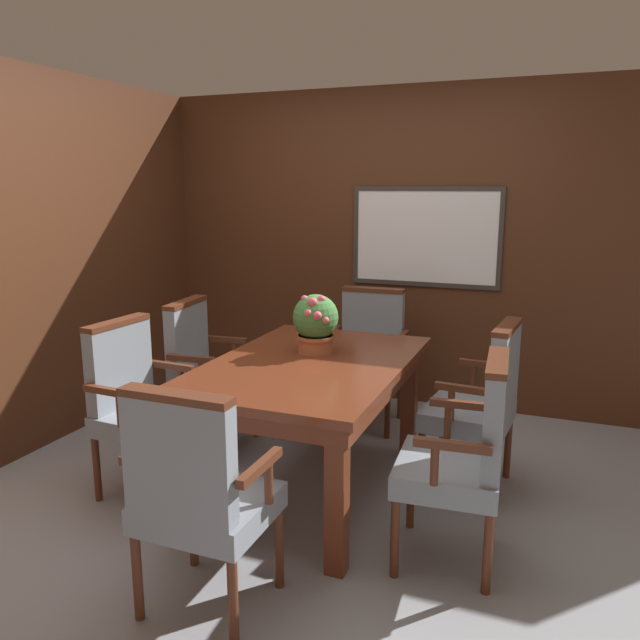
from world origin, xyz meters
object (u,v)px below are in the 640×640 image
Objects in this scene: chair_left_far at (204,367)px; chair_right_near at (466,451)px; chair_head_far at (368,350)px; chair_left_near at (138,399)px; chair_right_far at (482,399)px; chair_head_near at (198,490)px; dining_table at (310,379)px; potted_plant at (316,322)px.

chair_left_far and chair_right_near have the same top height.
chair_right_near is at bearing -60.54° from chair_head_far.
chair_left_near is at bearing -95.46° from chair_right_near.
chair_right_far is 1.00× the size of chair_right_near.
chair_right_near is at bearing -140.08° from chair_head_near.
chair_left_near is 1.93m from chair_right_far.
chair_left_near is at bearing -63.53° from chair_right_far.
dining_table is at bearing -116.83° from chair_left_far.
chair_left_near is at bearing -160.01° from dining_table.
chair_head_near is at bearing -90.48° from dining_table.
dining_table is at bearing -90.72° from chair_head_far.
chair_right_far is at bearing -42.73° from chair_head_far.
chair_head_near is 1.73m from chair_left_far.
chair_right_far is at bearing -94.85° from chair_left_far.
dining_table is at bearing -66.61° from chair_left_near.
potted_plant is (-0.02, -0.98, 0.40)m from chair_head_far.
chair_head_far and chair_right_far have the same top height.
chair_head_far is 1.00× the size of chair_right_near.
chair_right_near is at bearing -22.49° from dining_table.
dining_table is 1.59× the size of chair_right_near.
chair_head_near is 1.00× the size of chair_left_far.
chair_left_far is 1.00× the size of chair_right_far.
chair_head_far is at bearing -125.96° from chair_right_far.
chair_left_far is 1.79m from chair_right_far.
chair_head_far is 1.80m from chair_right_near.
chair_head_near is (-0.01, -1.13, -0.12)m from dining_table.
chair_head_near is 2.30m from chair_head_far.
chair_right_far is (0.89, 0.37, -0.12)m from dining_table.
chair_head_far reaches higher than dining_table.
dining_table is 0.97m from chair_right_far.
chair_head_far is at bearing 88.88° from potted_plant.
chair_left_near reaches higher than dining_table.
chair_left_far is at bearing -138.95° from chair_head_far.
chair_left_far is (0.01, 0.68, 0.00)m from chair_left_near.
chair_head_far is (-0.01, 2.30, 0.00)m from chair_head_near.
dining_table is 0.99m from chair_right_near.
chair_head_near reaches higher than dining_table.
chair_head_far and chair_right_near have the same top height.
chair_right_near is at bearing 6.85° from chair_right_far.
chair_left_far is (-0.90, 0.35, -0.12)m from dining_table.
chair_left_near is 2.87× the size of potted_plant.
chair_head_near and chair_left_near have the same top height.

